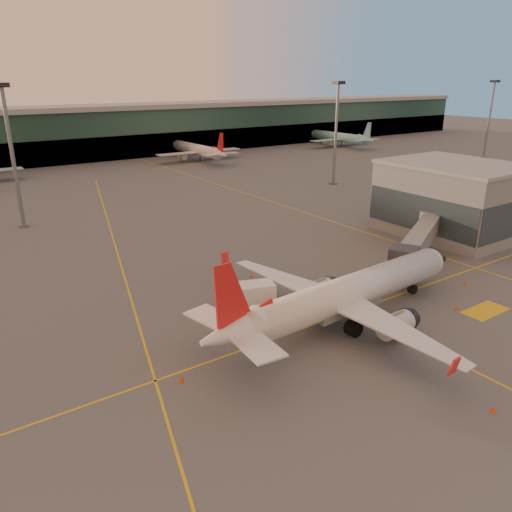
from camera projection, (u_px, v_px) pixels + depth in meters
ground at (354, 339)px, 53.32m from camera, size 600.00×600.00×0.00m
taxi_markings at (132, 244)px, 83.75m from camera, size 100.12×173.00×0.01m
terminal at (37, 136)px, 159.90m from camera, size 400.00×20.00×17.60m
gate_building at (453, 199)px, 87.58m from camera, size 18.40×22.40×12.60m
mast_west_near at (11, 146)px, 88.54m from camera, size 2.40×2.40×25.60m
mast_east_near at (336, 126)px, 125.76m from camera, size 2.40×2.40×25.60m
mast_east_far at (490, 113)px, 169.16m from camera, size 2.40×2.40×25.60m
main_airplane at (343, 296)px, 55.34m from camera, size 36.67×33.03×11.06m
jet_bridge at (422, 237)px, 74.78m from camera, size 23.25×13.93×5.60m
catering_truck at (249, 300)px, 56.60m from camera, size 6.36×4.34×4.54m
gpu_cart at (365, 290)px, 64.03m from camera, size 2.71×2.17×1.38m
pushback_tug at (383, 273)px, 69.64m from camera, size 3.51×2.19×1.71m
cone_nose at (465, 283)px, 67.26m from camera, size 0.50×0.50×0.63m
cone_tail at (181, 380)px, 45.75m from camera, size 0.48×0.48×0.61m
cone_wing_right at (494, 410)px, 41.62m from camera, size 0.47×0.47×0.59m
cone_wing_left at (251, 276)px, 69.72m from camera, size 0.49×0.49×0.62m
cone_fwd at (457, 307)px, 60.08m from camera, size 0.47×0.47×0.60m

